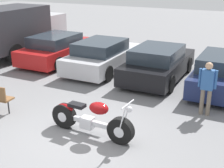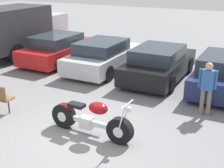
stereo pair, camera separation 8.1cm
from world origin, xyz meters
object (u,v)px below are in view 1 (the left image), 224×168
(motorcycle, at_px, (91,119))
(parked_car_silver, at_px, (103,56))
(parked_car_red, at_px, (58,49))
(person_standing, at_px, (207,84))
(delivery_truck, at_px, (14,28))
(parked_car_navy, at_px, (224,73))
(parked_car_black, at_px, (158,63))

(motorcycle, xyz_separation_m, parked_car_silver, (-2.38, 5.12, 0.18))
(motorcycle, height_order, parked_car_red, parked_car_red)
(motorcycle, distance_m, parked_car_silver, 5.65)
(motorcycle, height_order, person_standing, person_standing)
(person_standing, bearing_deg, delivery_truck, 163.74)
(parked_car_navy, xyz_separation_m, delivery_truck, (-10.04, 0.44, 0.73))
(parked_car_black, bearing_deg, parked_car_red, 176.86)
(parked_car_silver, distance_m, person_standing, 5.43)
(parked_car_black, relative_size, delivery_truck, 0.75)
(parked_car_red, relative_size, person_standing, 2.62)
(motorcycle, distance_m, person_standing, 3.52)
(delivery_truck, bearing_deg, person_standing, -16.26)
(parked_car_red, height_order, parked_car_silver, same)
(parked_car_red, bearing_deg, parked_car_navy, -2.82)
(delivery_truck, bearing_deg, parked_car_navy, -2.52)
(parked_car_black, xyz_separation_m, person_standing, (2.30, -2.53, 0.32))
(delivery_truck, bearing_deg, parked_car_silver, -3.35)
(motorcycle, bearing_deg, parked_car_navy, 62.78)
(parked_car_red, height_order, person_standing, person_standing)
(parked_car_silver, relative_size, delivery_truck, 0.75)
(parked_car_silver, relative_size, parked_car_black, 1.00)
(person_standing, bearing_deg, parked_car_silver, 151.59)
(parked_car_red, bearing_deg, motorcycle, -47.78)
(parked_car_red, bearing_deg, delivery_truck, 178.33)
(motorcycle, bearing_deg, parked_car_red, 132.22)
(parked_car_silver, bearing_deg, motorcycle, -65.09)
(parked_car_navy, relative_size, delivery_truck, 0.75)
(delivery_truck, distance_m, person_standing, 10.28)
(parked_car_silver, bearing_deg, delivery_truck, 176.65)
(parked_car_red, relative_size, parked_car_navy, 1.00)
(motorcycle, xyz_separation_m, parked_car_red, (-4.85, 5.34, 0.18))
(motorcycle, xyz_separation_m, parked_car_black, (0.09, 5.07, 0.18))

